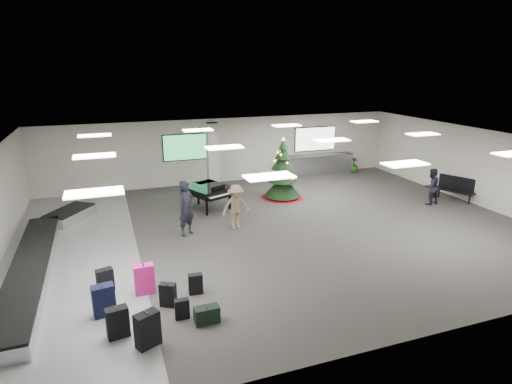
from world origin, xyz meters
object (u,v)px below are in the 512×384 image
object	(u,v)px
christmas_tree	(283,177)
traveler_bench	(431,187)
service_counter	(317,165)
potted_plant_left	(283,172)
bench	(457,187)
potted_plant_right	(354,165)
traveler_a	(186,208)
baggage_carousel	(40,256)
traveler_b	(236,207)
grand_piano	(209,190)
pink_suitcase	(144,279)

from	to	relation	value
christmas_tree	traveler_bench	distance (m)	6.30
service_counter	potted_plant_left	world-z (taller)	service_counter
bench	potted_plant_right	bearing A→B (deg)	79.95
bench	potted_plant_left	xyz separation A→B (m)	(-5.79, 5.72, -0.16)
bench	traveler_bench	distance (m)	1.48
traveler_a	potted_plant_left	size ratio (longest dim) A/B	2.27
baggage_carousel	potted_plant_right	xyz separation A→B (m)	(15.00, 6.50, 0.21)
bench	traveler_a	world-z (taller)	traveler_a
traveler_b	potted_plant_right	bearing A→B (deg)	33.12
traveler_bench	baggage_carousel	bearing A→B (deg)	-4.37
service_counter	traveler_a	bearing A→B (deg)	-143.70
traveler_bench	traveler_b	bearing A→B (deg)	-7.42
baggage_carousel	traveler_b	distance (m)	6.46
christmas_tree	baggage_carousel	bearing A→B (deg)	-159.41
potted_plant_left	christmas_tree	bearing A→B (deg)	-113.63
baggage_carousel	potted_plant_left	distance (m)	12.38
potted_plant_right	traveler_b	bearing A→B (deg)	-145.97
grand_piano	bench	xyz separation A→B (m)	(10.44, -2.62, -0.20)
service_counter	pink_suitcase	size ratio (longest dim) A/B	4.91
service_counter	baggage_carousel	bearing A→B (deg)	-152.33
potted_plant_left	potted_plant_right	size ratio (longest dim) A/B	1.00
bench	potted_plant_right	world-z (taller)	bench
baggage_carousel	potted_plant_left	world-z (taller)	potted_plant_left
potted_plant_left	potted_plant_right	bearing A→B (deg)	2.63
christmas_tree	grand_piano	distance (m)	3.47
baggage_carousel	traveler_b	size ratio (longest dim) A/B	5.90
pink_suitcase	traveler_b	xyz separation A→B (m)	(3.62, 3.58, 0.42)
bench	service_counter	bearing A→B (deg)	96.61
traveler_a	potted_plant_right	distance (m)	11.92
baggage_carousel	grand_piano	distance (m)	6.83
pink_suitcase	grand_piano	distance (m)	6.91
baggage_carousel	traveler_a	xyz separation A→B (m)	(4.61, 0.68, 0.76)
bench	christmas_tree	bearing A→B (deg)	133.17
potted_plant_left	pink_suitcase	bearing A→B (deg)	-130.61
grand_piano	potted_plant_left	distance (m)	5.60
potted_plant_right	pink_suitcase	bearing A→B (deg)	-142.47
traveler_a	traveler_bench	distance (m)	10.38
potted_plant_left	baggage_carousel	bearing A→B (deg)	-149.42
baggage_carousel	christmas_tree	world-z (taller)	christmas_tree
grand_piano	bench	distance (m)	10.77
traveler_a	potted_plant_left	bearing A→B (deg)	7.29
christmas_tree	potted_plant_right	distance (m)	6.30
grand_piano	pink_suitcase	bearing A→B (deg)	-141.50
bench	baggage_carousel	bearing A→B (deg)	158.22
service_counter	bench	xyz separation A→B (m)	(3.61, -6.15, 0.04)
grand_piano	bench	world-z (taller)	grand_piano
traveler_a	potted_plant_left	xyz separation A→B (m)	(6.05, 5.61, -0.55)
grand_piano	traveler_bench	xyz separation A→B (m)	(8.98, -2.66, -0.01)
potted_plant_right	grand_piano	bearing A→B (deg)	-159.87
bench	potted_plant_left	size ratio (longest dim) A/B	2.01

